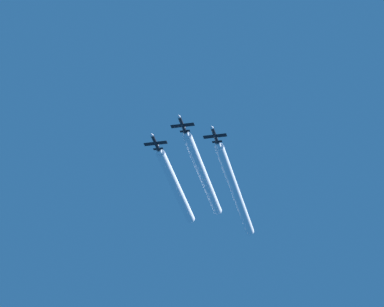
% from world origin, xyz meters
% --- Properties ---
extents(jet_lead, '(8.92, 12.99, 3.12)m').
position_xyz_m(jet_lead, '(-0.43, 7.24, 216.14)').
color(jet_lead, black).
extents(jet_left_wingman, '(8.92, 12.99, 3.12)m').
position_xyz_m(jet_left_wingman, '(-11.54, 0.75, 213.96)').
color(jet_left_wingman, black).
extents(jet_right_wingman, '(8.92, 12.99, 3.12)m').
position_xyz_m(jet_right_wingman, '(11.52, 0.44, 213.81)').
color(jet_right_wingman, black).
extents(smoke_trail_lead, '(3.67, 65.67, 3.67)m').
position_xyz_m(smoke_trail_lead, '(-0.43, -31.49, 216.11)').
color(smoke_trail_lead, white).
extents(smoke_trail_left_wingman, '(3.67, 77.14, 3.67)m').
position_xyz_m(smoke_trail_left_wingman, '(-11.54, -43.71, 213.93)').
color(smoke_trail_left_wingman, white).
extents(smoke_trail_right_wingman, '(3.67, 59.56, 3.67)m').
position_xyz_m(smoke_trail_right_wingman, '(11.52, -35.25, 213.78)').
color(smoke_trail_right_wingman, white).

